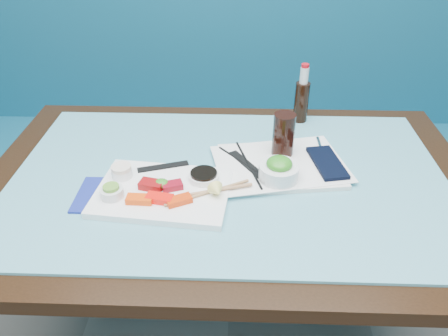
{
  "coord_description": "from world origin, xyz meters",
  "views": [
    {
      "loc": [
        0.02,
        0.44,
        1.46
      ],
      "look_at": [
        -0.01,
        1.43,
        0.8
      ],
      "focal_mm": 35.0,
      "sensor_mm": 36.0,
      "label": 1
    }
  ],
  "objects_px": {
    "seaweed_bowl": "(279,172)",
    "cola_glass": "(284,135)",
    "sashimi_plate": "(163,192)",
    "serving_tray": "(280,166)",
    "booth_bench": "(233,142)",
    "blue_napkin": "(106,195)",
    "dining_table": "(229,201)",
    "cola_bottle_body": "(301,102)"
  },
  "relations": [
    {
      "from": "seaweed_bowl",
      "to": "cola_glass",
      "type": "xyz_separation_m",
      "value": [
        0.02,
        0.13,
        0.04
      ]
    },
    {
      "from": "sashimi_plate",
      "to": "seaweed_bowl",
      "type": "bearing_deg",
      "value": 17.92
    },
    {
      "from": "serving_tray",
      "to": "seaweed_bowl",
      "type": "distance_m",
      "value": 0.08
    },
    {
      "from": "booth_bench",
      "to": "blue_napkin",
      "type": "xyz_separation_m",
      "value": [
        -0.32,
        -0.94,
        0.39
      ]
    },
    {
      "from": "dining_table",
      "to": "blue_napkin",
      "type": "xyz_separation_m",
      "value": [
        -0.32,
        -0.11,
        0.09
      ]
    },
    {
      "from": "blue_napkin",
      "to": "sashimi_plate",
      "type": "bearing_deg",
      "value": 3.92
    },
    {
      "from": "cola_glass",
      "to": "serving_tray",
      "type": "bearing_deg",
      "value": -100.3
    },
    {
      "from": "seaweed_bowl",
      "to": "blue_napkin",
      "type": "distance_m",
      "value": 0.47
    },
    {
      "from": "seaweed_bowl",
      "to": "blue_napkin",
      "type": "xyz_separation_m",
      "value": [
        -0.46,
        -0.08,
        -0.03
      ]
    },
    {
      "from": "dining_table",
      "to": "blue_napkin",
      "type": "bearing_deg",
      "value": -161.96
    },
    {
      "from": "sashimi_plate",
      "to": "blue_napkin",
      "type": "height_order",
      "value": "sashimi_plate"
    },
    {
      "from": "seaweed_bowl",
      "to": "cola_bottle_body",
      "type": "distance_m",
      "value": 0.39
    },
    {
      "from": "cola_glass",
      "to": "cola_bottle_body",
      "type": "height_order",
      "value": "cola_glass"
    },
    {
      "from": "cola_glass",
      "to": "blue_napkin",
      "type": "xyz_separation_m",
      "value": [
        -0.48,
        -0.21,
        -0.08
      ]
    },
    {
      "from": "dining_table",
      "to": "booth_bench",
      "type": "bearing_deg",
      "value": 90.0
    },
    {
      "from": "cola_glass",
      "to": "blue_napkin",
      "type": "relative_size",
      "value": 0.85
    },
    {
      "from": "sashimi_plate",
      "to": "cola_bottle_body",
      "type": "distance_m",
      "value": 0.6
    },
    {
      "from": "booth_bench",
      "to": "blue_napkin",
      "type": "distance_m",
      "value": 1.07
    },
    {
      "from": "dining_table",
      "to": "cola_bottle_body",
      "type": "relative_size",
      "value": 10.19
    },
    {
      "from": "booth_bench",
      "to": "sashimi_plate",
      "type": "xyz_separation_m",
      "value": [
        -0.17,
        -0.93,
        0.39
      ]
    },
    {
      "from": "dining_table",
      "to": "seaweed_bowl",
      "type": "height_order",
      "value": "seaweed_bowl"
    },
    {
      "from": "serving_tray",
      "to": "cola_glass",
      "type": "relative_size",
      "value": 2.59
    },
    {
      "from": "serving_tray",
      "to": "cola_glass",
      "type": "distance_m",
      "value": 0.09
    },
    {
      "from": "dining_table",
      "to": "cola_glass",
      "type": "height_order",
      "value": "cola_glass"
    },
    {
      "from": "dining_table",
      "to": "cola_glass",
      "type": "xyz_separation_m",
      "value": [
        0.16,
        0.1,
        0.17
      ]
    },
    {
      "from": "dining_table",
      "to": "blue_napkin",
      "type": "distance_m",
      "value": 0.35
    },
    {
      "from": "serving_tray",
      "to": "cola_glass",
      "type": "xyz_separation_m",
      "value": [
        0.01,
        0.05,
        0.07
      ]
    },
    {
      "from": "sashimi_plate",
      "to": "seaweed_bowl",
      "type": "relative_size",
      "value": 3.16
    },
    {
      "from": "cola_glass",
      "to": "cola_bottle_body",
      "type": "xyz_separation_m",
      "value": [
        0.08,
        0.24,
        -0.01
      ]
    },
    {
      "from": "sashimi_plate",
      "to": "serving_tray",
      "type": "relative_size",
      "value": 1.02
    },
    {
      "from": "sashimi_plate",
      "to": "serving_tray",
      "type": "distance_m",
      "value": 0.35
    },
    {
      "from": "booth_bench",
      "to": "cola_glass",
      "type": "distance_m",
      "value": 0.88
    },
    {
      "from": "dining_table",
      "to": "cola_glass",
      "type": "distance_m",
      "value": 0.25
    },
    {
      "from": "dining_table",
      "to": "sashimi_plate",
      "type": "relative_size",
      "value": 4.03
    },
    {
      "from": "sashimi_plate",
      "to": "blue_napkin",
      "type": "xyz_separation_m",
      "value": [
        -0.15,
        -0.01,
        -0.01
      ]
    },
    {
      "from": "seaweed_bowl",
      "to": "dining_table",
      "type": "bearing_deg",
      "value": 168.34
    },
    {
      "from": "booth_bench",
      "to": "blue_napkin",
      "type": "relative_size",
      "value": 19.47
    },
    {
      "from": "serving_tray",
      "to": "blue_napkin",
      "type": "xyz_separation_m",
      "value": [
        -0.47,
        -0.15,
        -0.0
      ]
    },
    {
      "from": "booth_bench",
      "to": "seaweed_bowl",
      "type": "distance_m",
      "value": 0.97
    },
    {
      "from": "blue_napkin",
      "to": "serving_tray",
      "type": "bearing_deg",
      "value": 17.97
    },
    {
      "from": "dining_table",
      "to": "seaweed_bowl",
      "type": "bearing_deg",
      "value": -11.66
    },
    {
      "from": "booth_bench",
      "to": "cola_glass",
      "type": "xyz_separation_m",
      "value": [
        0.16,
        -0.74,
        0.46
      ]
    }
  ]
}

